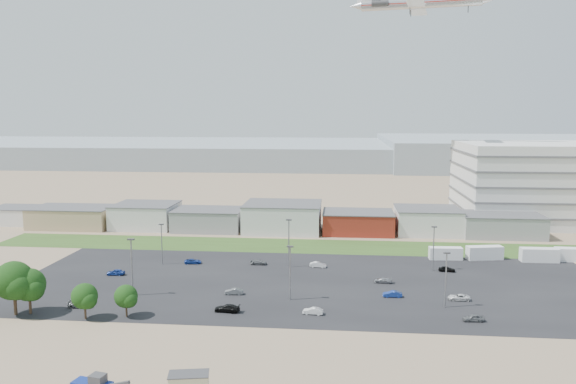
# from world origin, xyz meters

# --- Properties ---
(ground) EXTENTS (700.00, 700.00, 0.00)m
(ground) POSITION_xyz_m (0.00, 0.00, 0.00)
(ground) COLOR #876E55
(ground) RESTS_ON ground
(parking_lot) EXTENTS (120.00, 50.00, 0.01)m
(parking_lot) POSITION_xyz_m (5.00, 20.00, 0.01)
(parking_lot) COLOR black
(parking_lot) RESTS_ON ground
(grass_strip) EXTENTS (160.00, 16.00, 0.02)m
(grass_strip) POSITION_xyz_m (0.00, 52.00, 0.01)
(grass_strip) COLOR #304A1B
(grass_strip) RESTS_ON ground
(hills_backdrop) EXTENTS (700.00, 200.00, 9.00)m
(hills_backdrop) POSITION_xyz_m (40.00, 315.00, 4.50)
(hills_backdrop) COLOR gray
(hills_backdrop) RESTS_ON ground
(building_row) EXTENTS (170.00, 20.00, 8.00)m
(building_row) POSITION_xyz_m (-17.00, 71.00, 4.00)
(building_row) COLOR silver
(building_row) RESTS_ON ground
(portable_shed) EXTENTS (5.38, 3.46, 2.51)m
(portable_shed) POSITION_xyz_m (-7.28, -26.85, 1.26)
(portable_shed) COLOR beige
(portable_shed) RESTS_ON ground
(box_trailer_a) EXTENTS (7.75, 2.72, 2.87)m
(box_trailer_a) POSITION_xyz_m (35.91, 41.93, 1.43)
(box_trailer_a) COLOR silver
(box_trailer_a) RESTS_ON ground
(box_trailer_b) EXTENTS (8.74, 4.21, 3.15)m
(box_trailer_b) POSITION_xyz_m (45.12, 42.81, 1.57)
(box_trailer_b) COLOR silver
(box_trailer_b) RESTS_ON ground
(box_trailer_c) EXTENTS (8.53, 2.78, 3.19)m
(box_trailer_c) POSITION_xyz_m (57.30, 41.84, 1.59)
(box_trailer_c) COLOR silver
(box_trailer_c) RESTS_ON ground
(box_trailer_d) EXTENTS (8.39, 2.89, 3.11)m
(box_trailer_d) POSITION_xyz_m (65.52, 43.03, 1.56)
(box_trailer_d) COLOR silver
(box_trailer_d) RESTS_ON ground
(tree_left) EXTENTS (7.10, 7.10, 10.65)m
(tree_left) POSITION_xyz_m (-44.24, -3.17, 5.32)
(tree_left) COLOR black
(tree_left) RESTS_ON ground
(tree_mid) EXTENTS (6.03, 6.03, 9.04)m
(tree_mid) POSITION_xyz_m (-42.07, -2.33, 4.52)
(tree_mid) COLOR black
(tree_mid) RESTS_ON ground
(tree_right) EXTENTS (4.65, 4.65, 6.97)m
(tree_right) POSITION_xyz_m (-31.44, -3.89, 3.49)
(tree_right) COLOR black
(tree_right) RESTS_ON ground
(tree_near) EXTENTS (4.21, 4.21, 6.31)m
(tree_near) POSITION_xyz_m (-24.96, -2.19, 3.16)
(tree_near) COLOR black
(tree_near) RESTS_ON ground
(lightpole_front_l) EXTENTS (1.29, 0.54, 10.98)m
(lightpole_front_l) POSITION_xyz_m (-28.08, 8.89, 5.49)
(lightpole_front_l) COLOR slate
(lightpole_front_l) RESTS_ON ground
(lightpole_front_m) EXTENTS (1.20, 0.50, 10.21)m
(lightpole_front_m) POSITION_xyz_m (1.93, 9.23, 5.11)
(lightpole_front_m) COLOR slate
(lightpole_front_m) RESTS_ON ground
(lightpole_front_r) EXTENTS (1.18, 0.49, 10.06)m
(lightpole_front_r) POSITION_xyz_m (29.79, 7.79, 5.03)
(lightpole_front_r) COLOR slate
(lightpole_front_r) RESTS_ON ground
(lightpole_back_l) EXTENTS (1.10, 0.46, 9.39)m
(lightpole_back_l) POSITION_xyz_m (-29.59, 31.16, 4.70)
(lightpole_back_l) COLOR slate
(lightpole_back_l) RESTS_ON ground
(lightpole_back_m) EXTENTS (1.28, 0.54, 10.91)m
(lightpole_back_m) POSITION_xyz_m (-0.45, 31.55, 5.46)
(lightpole_back_m) COLOR slate
(lightpole_back_m) RESTS_ON ground
(lightpole_back_r) EXTENTS (1.16, 0.48, 9.87)m
(lightpole_back_r) POSITION_xyz_m (31.42, 31.88, 4.94)
(lightpole_back_r) COLOR slate
(lightpole_back_r) RESTS_ON ground
(airliner) EXTENTS (51.93, 40.09, 13.82)m
(airliner) POSITION_xyz_m (35.89, 101.63, 70.00)
(airliner) COLOR silver
(parked_car_0) EXTENTS (4.00, 1.85, 1.11)m
(parked_car_0) POSITION_xyz_m (33.07, 12.00, 0.56)
(parked_car_0) COLOR silver
(parked_car_0) RESTS_ON ground
(parked_car_1) EXTENTS (3.64, 1.36, 1.19)m
(parked_car_1) POSITION_xyz_m (20.97, 12.60, 0.59)
(parked_car_1) COLOR navy
(parked_car_1) RESTS_ON ground
(parked_car_2) EXTENTS (3.62, 1.66, 1.20)m
(parked_car_2) POSITION_xyz_m (33.28, 1.30, 0.60)
(parked_car_2) COLOR #595B5E
(parked_car_2) RESTS_ON ground
(parked_car_3) EXTENTS (4.67, 2.33, 1.30)m
(parked_car_3) POSITION_xyz_m (-8.41, 1.77, 0.65)
(parked_car_3) COLOR black
(parked_car_3) RESTS_ON ground
(parked_car_4) EXTENTS (3.60, 1.42, 1.17)m
(parked_car_4) POSITION_xyz_m (-9.05, 11.25, 0.58)
(parked_car_4) COLOR #595B5E
(parked_car_4) RESTS_ON ground
(parked_car_5) EXTENTS (3.87, 1.69, 1.30)m
(parked_car_5) POSITION_xyz_m (-36.70, 21.55, 0.65)
(parked_car_5) COLOR navy
(parked_car_5) RESTS_ON ground
(parked_car_6) EXTENTS (3.84, 1.62, 1.11)m
(parked_car_6) POSITION_xyz_m (-7.48, 32.81, 0.55)
(parked_car_6) COLOR #595B5E
(parked_car_6) RESTS_ON ground
(parked_car_8) EXTENTS (3.66, 1.77, 1.20)m
(parked_car_8) POSITION_xyz_m (34.32, 31.15, 0.60)
(parked_car_8) COLOR black
(parked_car_8) RESTS_ON ground
(parked_car_9) EXTENTS (4.12, 2.32, 1.09)m
(parked_car_9) POSITION_xyz_m (-22.71, 32.27, 0.54)
(parked_car_9) COLOR navy
(parked_car_9) RESTS_ON ground
(parked_car_10) EXTENTS (4.37, 1.90, 1.25)m
(parked_car_10) POSITION_xyz_m (-34.94, 1.46, 0.63)
(parked_car_10) COLOR #595B5E
(parked_car_10) RESTS_ON ground
(parked_car_11) EXTENTS (3.84, 1.74, 1.22)m
(parked_car_11) POSITION_xyz_m (6.12, 31.94, 0.61)
(parked_car_11) COLOR silver
(parked_car_11) RESTS_ON ground
(parked_car_12) EXTENTS (3.87, 1.89, 1.08)m
(parked_car_12) POSITION_xyz_m (19.79, 21.45, 0.54)
(parked_car_12) COLOR #A5A5AA
(parked_car_12) RESTS_ON ground
(parked_car_13) EXTENTS (3.62, 1.58, 1.16)m
(parked_car_13) POSITION_xyz_m (6.54, 2.05, 0.58)
(parked_car_13) COLOR silver
(parked_car_13) RESTS_ON ground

